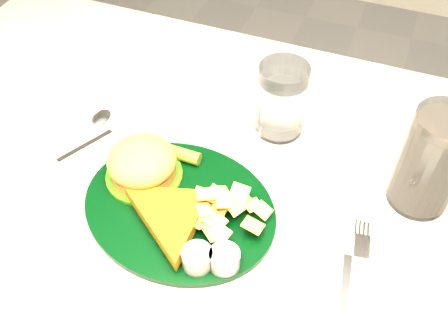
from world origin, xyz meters
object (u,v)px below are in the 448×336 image
at_px(table, 214,318).
at_px(water_glass, 282,100).
at_px(fork_napkin, 346,290).
at_px(cola_glass, 432,162).
at_px(dinner_plate, 178,195).

distance_m(table, water_glass, 0.47).
bearing_deg(fork_napkin, water_glass, 115.18).
relative_size(table, cola_glass, 7.98).
bearing_deg(dinner_plate, fork_napkin, 0.94).
height_order(table, fork_napkin, fork_napkin).
distance_m(cola_glass, fork_napkin, 0.20).
height_order(dinner_plate, cola_glass, cola_glass).
distance_m(water_glass, cola_glass, 0.23).
bearing_deg(dinner_plate, table, 58.08).
xyz_separation_m(water_glass, fork_napkin, (0.16, -0.24, -0.05)).
bearing_deg(dinner_plate, cola_glass, 35.52).
height_order(dinner_plate, water_glass, water_glass).
bearing_deg(table, water_glass, 74.69).
bearing_deg(dinner_plate, water_glass, 79.73).
xyz_separation_m(cola_glass, fork_napkin, (-0.06, -0.18, -0.07)).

